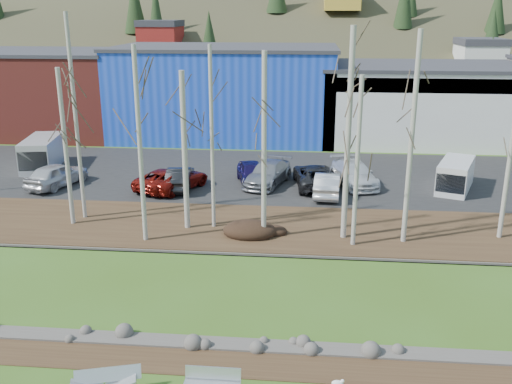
# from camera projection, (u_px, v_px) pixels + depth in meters

# --- Properties ---
(dirt_strip) EXTENTS (80.00, 1.80, 0.03)m
(dirt_strip) POSITION_uv_depth(u_px,v_px,m) (248.00, 363.00, 19.20)
(dirt_strip) COLOR #382616
(dirt_strip) RESTS_ON ground
(near_bank_rocks) EXTENTS (80.00, 0.80, 0.50)m
(near_bank_rocks) POSITION_uv_depth(u_px,v_px,m) (251.00, 347.00, 20.15)
(near_bank_rocks) COLOR #47423D
(near_bank_rocks) RESTS_ON ground
(river) EXTENTS (80.00, 8.00, 0.90)m
(river) POSITION_uv_depth(u_px,v_px,m) (261.00, 292.00, 24.04)
(river) COLOR black
(river) RESTS_ON ground
(far_bank_rocks) EXTENTS (80.00, 0.80, 0.46)m
(far_bank_rocks) POSITION_uv_depth(u_px,v_px,m) (268.00, 253.00, 27.93)
(far_bank_rocks) COLOR #47423D
(far_bank_rocks) RESTS_ON ground
(far_bank) EXTENTS (80.00, 7.00, 0.15)m
(far_bank) POSITION_uv_depth(u_px,v_px,m) (272.00, 228.00, 30.95)
(far_bank) COLOR #382616
(far_bank) RESTS_ON ground
(parking_lot) EXTENTS (80.00, 14.00, 0.14)m
(parking_lot) POSITION_uv_depth(u_px,v_px,m) (282.00, 175.00, 40.91)
(parking_lot) COLOR black
(parking_lot) RESTS_ON ground
(building_brick) EXTENTS (16.32, 12.24, 7.80)m
(building_brick) POSITION_uv_depth(u_px,v_px,m) (43.00, 92.00, 55.18)
(building_brick) COLOR maroon
(building_brick) RESTS_ON ground
(building_blue) EXTENTS (20.40, 12.24, 8.30)m
(building_blue) POSITION_uv_depth(u_px,v_px,m) (226.00, 91.00, 53.50)
(building_blue) COLOR #143FC0
(building_blue) RESTS_ON ground
(building_white) EXTENTS (18.36, 12.24, 6.80)m
(building_white) POSITION_uv_depth(u_px,v_px,m) (421.00, 102.00, 52.10)
(building_white) COLOR silver
(building_white) RESTS_ON ground
(bench_intact) EXTENTS (1.74, 0.54, 0.87)m
(bench_intact) POSITION_uv_depth(u_px,v_px,m) (212.00, 382.00, 17.51)
(bench_intact) COLOR silver
(bench_intact) RESTS_ON ground
(bench_damaged) EXTENTS (2.10, 1.16, 0.89)m
(bench_damaged) POSITION_uv_depth(u_px,v_px,m) (105.00, 384.00, 17.42)
(bench_damaged) COLOR silver
(bench_damaged) RESTS_ON ground
(seagull) EXTENTS (0.45, 0.21, 0.32)m
(seagull) POSITION_uv_depth(u_px,v_px,m) (338.00, 383.00, 17.89)
(seagull) COLOR gold
(seagull) RESTS_ON ground
(dirt_mound) EXTENTS (2.83, 2.00, 0.56)m
(dirt_mound) POSITION_uv_depth(u_px,v_px,m) (250.00, 230.00, 29.78)
(dirt_mound) COLOR black
(dirt_mound) RESTS_ON far_bank
(birch_0) EXTENTS (0.24, 0.24, 8.46)m
(birch_0) POSITION_uv_depth(u_px,v_px,m) (66.00, 148.00, 30.23)
(birch_0) COLOR beige
(birch_0) RESTS_ON far_bank
(birch_1) EXTENTS (0.22, 0.22, 11.18)m
(birch_1) POSITION_uv_depth(u_px,v_px,m) (76.00, 120.00, 30.75)
(birch_1) COLOR beige
(birch_1) RESTS_ON far_bank
(birch_2) EXTENTS (0.29, 0.29, 8.37)m
(birch_2) POSITION_uv_depth(u_px,v_px,m) (185.00, 152.00, 29.64)
(birch_2) COLOR beige
(birch_2) RESTS_ON far_bank
(birch_3) EXTENTS (0.23, 0.23, 9.74)m
(birch_3) POSITION_uv_depth(u_px,v_px,m) (140.00, 147.00, 27.76)
(birch_3) COLOR beige
(birch_3) RESTS_ON far_bank
(birch_4) EXTENTS (0.26, 0.26, 9.43)m
(birch_4) POSITION_uv_depth(u_px,v_px,m) (264.00, 148.00, 28.10)
(birch_4) COLOR beige
(birch_4) RESTS_ON far_bank
(birch_5) EXTENTS (0.20, 0.20, 9.64)m
(birch_5) POSITION_uv_depth(u_px,v_px,m) (212.00, 140.00, 29.58)
(birch_5) COLOR beige
(birch_5) RESTS_ON far_bank
(birch_6) EXTENTS (0.22, 0.22, 8.40)m
(birch_6) POSITION_uv_depth(u_px,v_px,m) (357.00, 163.00, 27.37)
(birch_6) COLOR beige
(birch_6) RESTS_ON far_bank
(birch_7) EXTENTS (0.28, 0.28, 10.57)m
(birch_7) POSITION_uv_depth(u_px,v_px,m) (348.00, 137.00, 27.98)
(birch_7) COLOR beige
(birch_7) RESTS_ON far_bank
(birch_8) EXTENTS (0.25, 0.25, 10.43)m
(birch_8) POSITION_uv_depth(u_px,v_px,m) (411.00, 141.00, 27.46)
(birch_8) COLOR beige
(birch_8) RESTS_ON far_bank
(car_0) EXTENTS (3.24, 5.07, 1.61)m
(car_0) POSITION_uv_depth(u_px,v_px,m) (57.00, 175.00, 37.92)
(car_0) COLOR silver
(car_0) RESTS_ON parking_lot
(car_1) EXTENTS (1.99, 4.51, 1.44)m
(car_1) POSITION_uv_depth(u_px,v_px,m) (180.00, 178.00, 37.54)
(car_1) COLOR black
(car_1) RESTS_ON parking_lot
(car_2) EXTENTS (4.21, 5.34, 1.35)m
(car_2) POSITION_uv_depth(u_px,v_px,m) (167.00, 179.00, 37.41)
(car_2) COLOR maroon
(car_2) RESTS_ON parking_lot
(car_3) EXTENTS (3.48, 5.56, 1.50)m
(car_3) POSITION_uv_depth(u_px,v_px,m) (268.00, 173.00, 38.42)
(car_3) COLOR gray
(car_3) RESTS_ON parking_lot
(car_4) EXTENTS (2.74, 4.61, 1.47)m
(car_4) POSITION_uv_depth(u_px,v_px,m) (252.00, 173.00, 38.62)
(car_4) COLOR #1A1147
(car_4) RESTS_ON parking_lot
(car_5) EXTENTS (1.85, 4.57, 1.47)m
(car_5) POSITION_uv_depth(u_px,v_px,m) (327.00, 184.00, 36.12)
(car_5) COLOR silver
(car_5) RESTS_ON parking_lot
(car_6) EXTENTS (3.14, 5.62, 1.48)m
(car_6) POSITION_uv_depth(u_px,v_px,m) (314.00, 176.00, 37.91)
(car_6) COLOR black
(car_6) RESTS_ON parking_lot
(car_7) EXTENTS (3.48, 5.65, 1.53)m
(car_7) POSITION_uv_depth(u_px,v_px,m) (354.00, 174.00, 38.31)
(car_7) COLOR silver
(car_7) RESTS_ON parking_lot
(car_8) EXTENTS (4.21, 5.34, 1.35)m
(car_8) POSITION_uv_depth(u_px,v_px,m) (176.00, 179.00, 37.36)
(car_8) COLOR maroon
(car_8) RESTS_ON parking_lot
(van_white) EXTENTS (3.30, 4.79, 1.93)m
(van_white) POSITION_uv_depth(u_px,v_px,m) (455.00, 176.00, 37.05)
(van_white) COLOR white
(van_white) RESTS_ON parking_lot
(van_grey) EXTENTS (3.03, 5.45, 2.25)m
(van_grey) POSITION_uv_depth(u_px,v_px,m) (42.00, 154.00, 42.20)
(van_grey) COLOR #BBBEBF
(van_grey) RESTS_ON parking_lot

